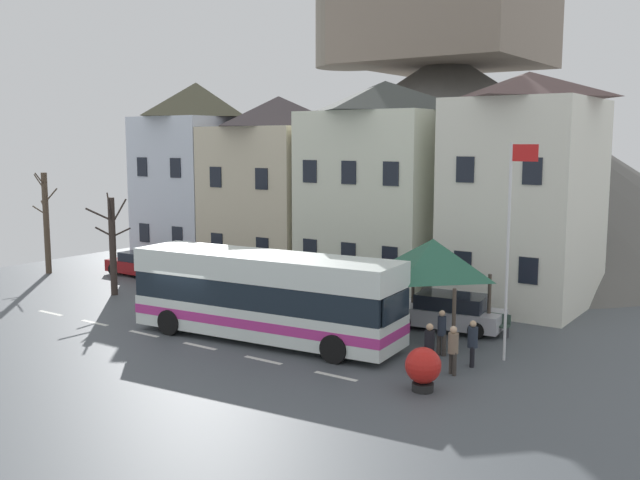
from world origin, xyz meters
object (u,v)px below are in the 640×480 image
(transit_bus, at_px, (265,297))
(bare_tree_01, at_px, (46,222))
(parked_car_02, at_px, (448,312))
(bare_tree_00, at_px, (112,243))
(parked_car_01, at_px, (141,264))
(flagpole, at_px, (510,237))
(pedestrian_03, at_px, (473,341))
(townhouse_03, at_px, (525,190))
(parked_car_00, at_px, (212,276))
(pedestrian_02, at_px, (442,332))
(public_bench, at_px, (490,323))
(pedestrian_01, at_px, (453,346))
(townhouse_02, at_px, (384,186))
(bus_shelter, at_px, (433,258))
(hilltop_castle, at_px, (444,143))
(pedestrian_00, at_px, (429,343))
(townhouse_00, at_px, (198,174))
(harbour_buoy, at_px, (423,367))
(townhouse_01, at_px, (279,186))

(transit_bus, height_order, bare_tree_01, bare_tree_01)
(parked_car_02, height_order, bare_tree_00, bare_tree_00)
(parked_car_01, distance_m, flagpole, 23.08)
(parked_car_02, height_order, pedestrian_03, pedestrian_03)
(townhouse_03, height_order, pedestrian_03, townhouse_03)
(parked_car_00, height_order, pedestrian_02, pedestrian_02)
(parked_car_02, height_order, public_bench, parked_car_02)
(parked_car_02, distance_m, pedestrian_01, 5.77)
(townhouse_02, relative_size, parked_car_01, 2.64)
(flagpole, distance_m, bare_tree_00, 19.72)
(pedestrian_02, distance_m, flagpole, 4.08)
(parked_car_00, relative_size, bare_tree_00, 0.88)
(bus_shelter, bearing_deg, bare_tree_00, -173.68)
(townhouse_02, relative_size, pedestrian_03, 6.65)
(parked_car_00, xyz_separation_m, parked_car_01, (-5.85, 0.52, -0.02))
(hilltop_castle, height_order, pedestrian_00, hilltop_castle)
(pedestrian_02, bearing_deg, pedestrian_03, -21.36)
(bus_shelter, relative_size, pedestrian_03, 2.44)
(pedestrian_01, bearing_deg, transit_bus, -177.99)
(parked_car_02, relative_size, bare_tree_00, 0.93)
(public_bench, bearing_deg, bus_shelter, -136.31)
(public_bench, bearing_deg, townhouse_00, 164.86)
(bus_shelter, relative_size, parked_car_02, 0.82)
(hilltop_castle, height_order, flagpole, hilltop_castle)
(public_bench, distance_m, bare_tree_01, 25.88)
(bare_tree_00, bearing_deg, harbour_buoy, -11.35)
(townhouse_02, relative_size, townhouse_03, 0.99)
(bus_shelter, relative_size, harbour_buoy, 2.84)
(bus_shelter, height_order, pedestrian_00, bus_shelter)
(bus_shelter, distance_m, pedestrian_01, 4.91)
(parked_car_02, height_order, pedestrian_00, pedestrian_00)
(parked_car_00, xyz_separation_m, bare_tree_01, (-10.73, -2.04, 2.27))
(townhouse_01, bearing_deg, pedestrian_01, -35.51)
(flagpole, bearing_deg, parked_car_00, 169.34)
(townhouse_03, xyz_separation_m, transit_bus, (-5.90, -11.52, -3.61))
(pedestrian_03, xyz_separation_m, bare_tree_00, (-18.92, 0.64, 1.68))
(pedestrian_03, bearing_deg, pedestrian_00, -128.82)
(public_bench, bearing_deg, townhouse_02, 144.20)
(pedestrian_02, bearing_deg, public_bench, 83.43)
(public_bench, bearing_deg, pedestrian_01, -81.48)
(parked_car_02, relative_size, public_bench, 3.10)
(townhouse_00, xyz_separation_m, pedestrian_03, (21.98, -9.77, -4.60))
(townhouse_01, xyz_separation_m, bare_tree_00, (-2.93, -9.47, -2.42))
(flagpole, xyz_separation_m, bare_tree_00, (-19.63, -0.62, -1.74))
(transit_bus, height_order, bus_shelter, bus_shelter)
(hilltop_castle, height_order, bare_tree_00, hilltop_castle)
(townhouse_03, height_order, pedestrian_02, townhouse_03)
(townhouse_03, distance_m, pedestrian_03, 11.14)
(townhouse_00, distance_m, parked_car_01, 6.86)
(hilltop_castle, xyz_separation_m, public_bench, (12.50, -22.38, -6.85))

